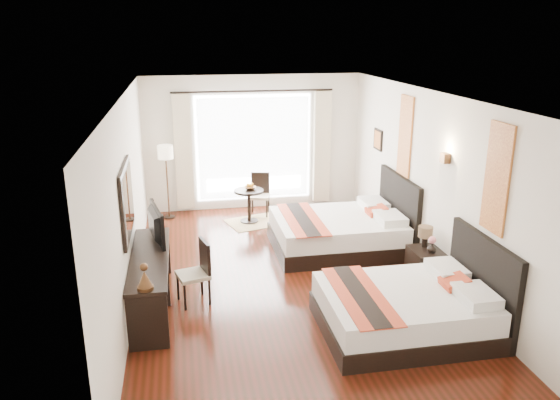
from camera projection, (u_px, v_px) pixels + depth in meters
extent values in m
cube|color=black|center=(288.00, 282.00, 8.29)|extent=(4.50, 7.50, 0.01)
cube|color=white|center=(289.00, 96.00, 7.45)|extent=(4.50, 7.50, 0.02)
cube|color=silver|center=(434.00, 186.00, 8.26)|extent=(0.01, 7.50, 2.80)
cube|color=silver|center=(128.00, 202.00, 7.48)|extent=(0.01, 7.50, 2.80)
cube|color=silver|center=(253.00, 143.00, 11.38)|extent=(4.50, 0.01, 2.80)
cube|color=silver|center=(380.00, 326.00, 4.36)|extent=(4.50, 0.01, 2.80)
cube|color=white|center=(253.00, 148.00, 11.40)|extent=(2.40, 0.02, 2.20)
cube|color=white|center=(254.00, 148.00, 11.34)|extent=(2.30, 0.02, 2.10)
cube|color=beige|center=(183.00, 152.00, 11.06)|extent=(0.35, 0.14, 2.35)
cube|color=beige|center=(322.00, 147.00, 11.56)|extent=(0.35, 0.14, 2.35)
cube|color=maroon|center=(497.00, 179.00, 6.56)|extent=(0.03, 0.50, 1.35)
cube|color=maroon|center=(405.00, 136.00, 9.17)|extent=(0.03, 0.50, 1.35)
cube|color=#462D19|center=(445.00, 158.00, 7.73)|extent=(0.10, 0.14, 0.14)
cube|color=black|center=(127.00, 201.00, 7.04)|extent=(0.04, 1.25, 0.95)
cube|color=white|center=(129.00, 201.00, 7.04)|extent=(0.01, 1.12, 0.82)
cube|color=black|center=(402.00, 322.00, 6.91)|extent=(2.03, 1.59, 0.25)
cube|color=white|center=(403.00, 302.00, 6.83)|extent=(1.97, 1.55, 0.30)
cube|color=black|center=(482.00, 281.00, 6.96)|extent=(0.08, 1.59, 1.19)
cube|color=#AA361B|center=(360.00, 295.00, 6.69)|extent=(0.55, 1.65, 0.02)
cube|color=black|center=(336.00, 241.00, 9.51)|extent=(2.16, 1.68, 0.26)
cube|color=white|center=(336.00, 226.00, 9.42)|extent=(2.10, 1.64, 0.32)
cube|color=black|center=(398.00, 211.00, 9.55)|extent=(0.08, 1.68, 1.26)
cube|color=#AA361B|center=(302.00, 219.00, 9.27)|extent=(0.58, 1.74, 0.02)
cube|color=black|center=(425.00, 266.00, 8.20)|extent=(0.44, 0.54, 0.52)
cylinder|color=black|center=(425.00, 242.00, 8.23)|extent=(0.09, 0.09, 0.18)
cylinder|color=#443321|center=(426.00, 232.00, 8.18)|extent=(0.22, 0.22, 0.16)
imported|color=black|center=(432.00, 249.00, 8.02)|extent=(0.17, 0.17, 0.14)
cube|color=black|center=(151.00, 282.00, 7.43)|extent=(0.50, 2.20, 0.76)
imported|color=black|center=(151.00, 225.00, 7.76)|extent=(0.29, 0.89, 0.51)
cube|color=#BAAB8F|center=(193.00, 275.00, 7.55)|extent=(0.51, 0.51, 0.06)
cube|color=black|center=(205.00, 256.00, 7.55)|extent=(0.15, 0.38, 0.46)
cylinder|color=black|center=(170.00, 217.00, 11.10)|extent=(0.23, 0.23, 0.03)
cylinder|color=#462D19|center=(168.00, 187.00, 10.91)|extent=(0.03, 0.03, 1.27)
cylinder|color=beige|center=(165.00, 152.00, 10.70)|extent=(0.30, 0.30, 0.26)
cylinder|color=black|center=(249.00, 206.00, 10.77)|extent=(0.58, 0.58, 0.66)
imported|color=#462519|center=(250.00, 188.00, 10.69)|extent=(0.24, 0.24, 0.06)
cube|color=#BAAB8F|center=(259.00, 196.00, 11.16)|extent=(0.49, 0.49, 0.05)
cube|color=black|center=(260.00, 183.00, 11.26)|extent=(0.37, 0.14, 0.45)
cube|color=tan|center=(259.00, 221.00, 10.87)|extent=(1.39, 1.13, 0.01)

